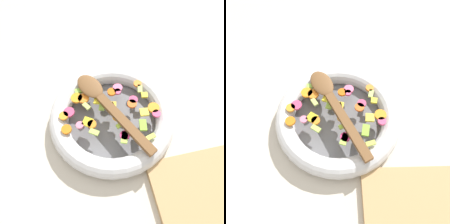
{
  "view_description": "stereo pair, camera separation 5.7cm",
  "coord_description": "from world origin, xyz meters",
  "views": [
    {
      "loc": [
        -0.06,
        -0.28,
        0.54
      ],
      "look_at": [
        0.0,
        0.0,
        0.05
      ],
      "focal_mm": 35.0,
      "sensor_mm": 36.0,
      "label": 1
    },
    {
      "loc": [
        -0.01,
        -0.29,
        0.54
      ],
      "look_at": [
        0.0,
        0.0,
        0.05
      ],
      "focal_mm": 35.0,
      "sensor_mm": 36.0,
      "label": 2
    }
  ],
  "objects": [
    {
      "name": "ground_plane",
      "position": [
        0.0,
        0.0,
        0.0
      ],
      "size": [
        4.0,
        4.0,
        0.0
      ],
      "primitive_type": "plane",
      "color": "beige"
    },
    {
      "name": "skillet",
      "position": [
        0.0,
        0.0,
        0.02
      ],
      "size": [
        0.34,
        0.34,
        0.05
      ],
      "color": "slate",
      "rests_on": "ground_plane"
    },
    {
      "name": "chopped_vegetables",
      "position": [
        -0.01,
        0.01,
        0.05
      ],
      "size": [
        0.27,
        0.23,
        0.01
      ],
      "color": "orange",
      "rests_on": "skillet"
    },
    {
      "name": "wooden_spoon",
      "position": [
        -0.01,
        0.02,
        0.06
      ],
      "size": [
        0.17,
        0.28,
        0.01
      ],
      "color": "brown",
      "rests_on": "chopped_vegetables"
    },
    {
      "name": "cutting_board",
      "position": [
        0.21,
        -0.25,
        0.01
      ],
      "size": [
        0.32,
        0.22,
        0.02
      ],
      "color": "tan",
      "rests_on": "ground_plane"
    }
  ]
}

